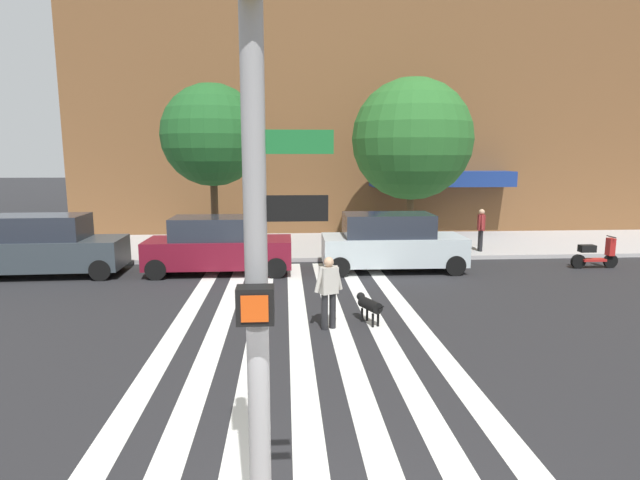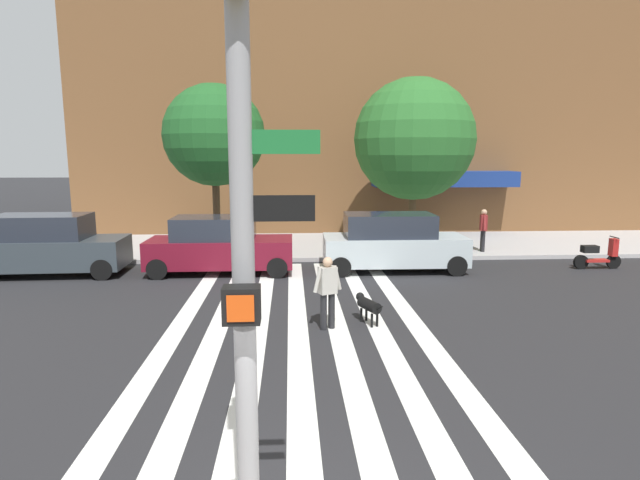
% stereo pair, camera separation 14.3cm
% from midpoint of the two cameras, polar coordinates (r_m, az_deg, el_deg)
% --- Properties ---
extents(ground_plane, '(160.00, 160.00, 0.00)m').
position_cam_midpoint_polar(ground_plane, '(11.91, -1.54, -9.43)').
color(ground_plane, '#232326').
extents(sidewalk_far, '(80.00, 6.00, 0.15)m').
position_cam_midpoint_polar(sidewalk_far, '(21.59, -2.67, -0.63)').
color(sidewalk_far, '#ABA8A7').
rests_on(sidewalk_far, ground_plane).
extents(crosswalk_stripes, '(5.85, 13.39, 0.01)m').
position_cam_midpoint_polar(crosswalk_stripes, '(11.90, -2.74, -9.43)').
color(crosswalk_stripes, silver).
rests_on(crosswalk_stripes, ground_plane).
extents(traffic_light_pole, '(0.74, 0.46, 5.80)m').
position_cam_midpoint_polar(traffic_light_pole, '(3.88, -8.26, 4.44)').
color(traffic_light_pole, gray).
rests_on(traffic_light_pole, sidewalk_near).
extents(parked_car_near_curb, '(4.83, 2.03, 1.97)m').
position_cam_midpoint_polar(parked_car_near_curb, '(18.66, -28.57, -0.62)').
color(parked_car_near_curb, '#323B41').
rests_on(parked_car_near_curb, ground_plane).
extents(parked_car_behind_first, '(4.71, 1.89, 1.87)m').
position_cam_midpoint_polar(parked_car_behind_first, '(17.12, -11.54, -0.66)').
color(parked_car_behind_first, maroon).
rests_on(parked_car_behind_first, ground_plane).
extents(parked_car_third_in_line, '(4.73, 2.00, 1.93)m').
position_cam_midpoint_polar(parked_car_third_in_line, '(17.31, 7.71, -0.29)').
color(parked_car_third_in_line, '#B4C1C5').
rests_on(parked_car_third_in_line, ground_plane).
extents(parked_scooter, '(1.63, 0.50, 1.11)m').
position_cam_midpoint_polar(parked_scooter, '(19.92, 28.10, -1.43)').
color(parked_scooter, black).
rests_on(parked_scooter, ground_plane).
extents(street_tree_nearest, '(3.73, 3.73, 6.28)m').
position_cam_midpoint_polar(street_tree_nearest, '(19.58, -12.12, 11.30)').
color(street_tree_nearest, '#4C3823').
rests_on(street_tree_nearest, sidewalk_far).
extents(street_tree_middle, '(4.81, 4.81, 6.72)m').
position_cam_midpoint_polar(street_tree_middle, '(21.03, 10.00, 10.97)').
color(street_tree_middle, '#4C3823').
rests_on(street_tree_middle, sidewalk_far).
extents(pedestrian_dog_walker, '(0.68, 0.37, 1.64)m').
position_cam_midpoint_polar(pedestrian_dog_walker, '(11.39, 0.61, -5.43)').
color(pedestrian_dog_walker, black).
rests_on(pedestrian_dog_walker, ground_plane).
extents(dog_on_leash, '(0.54, 1.02, 0.65)m').
position_cam_midpoint_polar(dog_on_leash, '(11.93, 5.11, -7.18)').
color(dog_on_leash, black).
rests_on(dog_on_leash, ground_plane).
extents(pedestrian_bystander, '(0.31, 0.71, 1.64)m').
position_cam_midpoint_polar(pedestrian_bystander, '(20.79, 17.29, 1.35)').
color(pedestrian_bystander, black).
rests_on(pedestrian_bystander, sidewalk_far).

